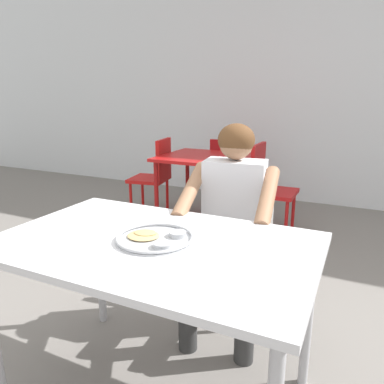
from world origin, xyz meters
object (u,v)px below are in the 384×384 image
at_px(table_foreground, 154,257).
at_px(chair_red_right, 267,183).
at_px(thali_tray, 155,238).
at_px(chair_red_left, 156,173).
at_px(chair_foreground, 238,233).
at_px(table_background_red, 207,164).
at_px(chair_red_far, 230,167).
at_px(diner_foreground, 231,210).

height_order(table_foreground, chair_red_right, chair_red_right).
relative_size(thali_tray, chair_red_left, 0.37).
distance_m(thali_tray, chair_foreground, 0.91).
distance_m(table_background_red, chair_red_far, 0.67).
bearing_deg(chair_red_right, thali_tray, -87.96).
xyz_separation_m(chair_foreground, chair_red_right, (-0.15, 1.32, 0.02)).
relative_size(table_foreground, table_background_red, 1.42).
relative_size(diner_foreground, chair_red_left, 1.35).
bearing_deg(thali_tray, table_background_red, 107.85).
distance_m(chair_red_left, chair_red_far, 0.90).
distance_m(thali_tray, chair_red_left, 2.58).
xyz_separation_m(table_foreground, thali_tray, (0.00, 0.01, 0.08)).
height_order(table_foreground, chair_red_left, chair_red_left).
bearing_deg(thali_tray, table_foreground, -120.78).
height_order(chair_red_left, chair_red_far, chair_red_left).
distance_m(chair_foreground, chair_red_far, 2.10).
bearing_deg(table_background_red, diner_foreground, -62.44).
height_order(thali_tray, chair_red_right, chair_red_right).
xyz_separation_m(table_foreground, chair_red_left, (-1.32, 2.20, -0.18)).
distance_m(thali_tray, table_background_red, 2.28).
distance_m(thali_tray, diner_foreground, 0.66).
xyz_separation_m(diner_foreground, table_background_red, (-0.79, 1.52, -0.06)).
bearing_deg(diner_foreground, chair_red_far, 109.74).
bearing_deg(chair_red_far, diner_foreground, -70.26).
bearing_deg(chair_foreground, thali_tray, -94.80).
height_order(chair_foreground, chair_red_far, same).
bearing_deg(chair_red_left, thali_tray, -58.92).
xyz_separation_m(table_background_red, chair_red_right, (0.62, 0.02, -0.14)).
xyz_separation_m(thali_tray, chair_foreground, (0.07, 0.87, -0.27)).
height_order(diner_foreground, chair_red_far, diner_foreground).
height_order(table_foreground, chair_red_far, chair_red_far).
distance_m(table_foreground, table_background_red, 2.28).
bearing_deg(chair_red_far, chair_red_right, -46.37).
relative_size(table_foreground, thali_tray, 4.08).
xyz_separation_m(thali_tray, chair_red_far, (-0.69, 2.82, -0.26)).
bearing_deg(thali_tray, chair_red_left, 121.08).
height_order(table_foreground, table_background_red, table_foreground).
distance_m(thali_tray, chair_red_right, 2.20).
bearing_deg(chair_red_far, table_foreground, -76.47).
bearing_deg(table_foreground, chair_foreground, 84.97).
distance_m(thali_tray, chair_red_far, 2.92).
distance_m(chair_foreground, chair_red_left, 1.93).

